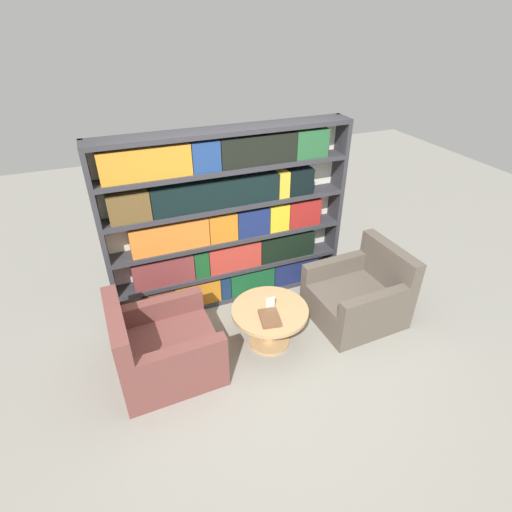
% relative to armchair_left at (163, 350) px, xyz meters
% --- Properties ---
extents(ground_plane, '(14.00, 14.00, 0.00)m').
position_rel_armchair_left_xyz_m(ground_plane, '(1.02, -0.31, -0.28)').
color(ground_plane, gray).
extents(bookshelf, '(2.76, 0.30, 2.07)m').
position_rel_armchair_left_xyz_m(bookshelf, '(0.99, 0.93, 0.75)').
color(bookshelf, silver).
rests_on(bookshelf, ground_plane).
extents(armchair_left, '(0.98, 0.90, 0.86)m').
position_rel_armchair_left_xyz_m(armchair_left, '(0.00, 0.00, 0.00)').
color(armchair_left, brown).
rests_on(armchair_left, ground_plane).
extents(armchair_right, '(0.98, 0.91, 0.86)m').
position_rel_armchair_left_xyz_m(armchair_right, '(2.24, 0.00, 0.00)').
color(armchair_right, brown).
rests_on(armchair_right, ground_plane).
extents(coffee_table, '(0.80, 0.80, 0.45)m').
position_rel_armchair_left_xyz_m(coffee_table, '(1.12, -0.02, 0.04)').
color(coffee_table, tan).
rests_on(coffee_table, ground_plane).
extents(table_sign, '(0.10, 0.06, 0.15)m').
position_rel_armchair_left_xyz_m(table_sign, '(1.12, -0.02, 0.23)').
color(table_sign, black).
rests_on(table_sign, coffee_table).
extents(stray_book, '(0.23, 0.30, 0.03)m').
position_rel_armchair_left_xyz_m(stray_book, '(1.05, -0.16, 0.19)').
color(stray_book, brown).
rests_on(stray_book, coffee_table).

